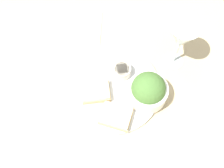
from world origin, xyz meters
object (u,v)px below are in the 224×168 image
Objects in this scene: sauce_ramekin at (122,71)px; cheese_toast_far at (116,116)px; salad_bowl at (148,90)px; napkin at (79,27)px; cheese_toast_near at (96,92)px; wine_glass at (182,38)px.

sauce_ramekin reaches higher than cheese_toast_far.
salad_bowl reaches higher than napkin.
cheese_toast_near is 0.29m from wine_glass.
wine_glass is (-0.12, -0.24, 0.10)m from cheese_toast_far.
wine_glass reaches higher than napkin.
cheese_toast_near and cheese_toast_far have the same top height.
cheese_toast_far is (-0.08, 0.06, 0.00)m from cheese_toast_near.
napkin is at bearing -34.44° from salad_bowl.
napkin is (0.13, -0.23, -0.02)m from cheese_toast_near.
salad_bowl is 0.65× the size of wine_glass.
cheese_toast_far is at bearing 63.13° from wine_glass.
salad_bowl is at bearing 145.56° from napkin.
cheese_toast_near is at bearing 13.95° from salad_bowl.
wine_glass reaches higher than cheese_toast_near.
salad_bowl is 0.17m from wine_glass.
cheese_toast_far is at bearing 143.96° from cheese_toast_near.
cheese_toast_far is (0.07, 0.09, -0.03)m from salad_bowl.
salad_bowl is 0.66× the size of napkin.
wine_glass is at bearing -137.33° from cheese_toast_near.
napkin is at bearing -59.78° from cheese_toast_near.
napkin is at bearing -37.08° from sauce_ramekin.
cheese_toast_far is 0.35m from napkin.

